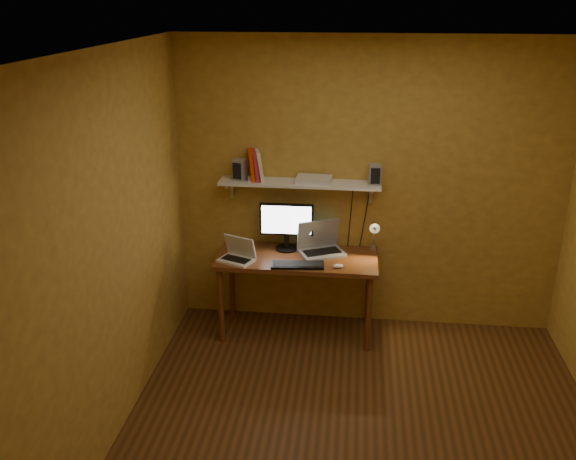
# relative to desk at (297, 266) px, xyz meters

# --- Properties ---
(room) EXTENTS (3.44, 3.24, 2.64)m
(room) POSITION_rel_desk_xyz_m (0.60, -1.28, 0.64)
(room) COLOR brown
(room) RESTS_ON ground
(desk) EXTENTS (1.40, 0.60, 0.75)m
(desk) POSITION_rel_desk_xyz_m (0.00, 0.00, 0.00)
(desk) COLOR brown
(desk) RESTS_ON ground
(wall_shelf) EXTENTS (1.40, 0.25, 0.21)m
(wall_shelf) POSITION_rel_desk_xyz_m (0.00, 0.19, 0.69)
(wall_shelf) COLOR white
(wall_shelf) RESTS_ON room
(monitor) EXTENTS (0.48, 0.21, 0.43)m
(monitor) POSITION_rel_desk_xyz_m (-0.11, 0.16, 0.33)
(monitor) COLOR black
(monitor) RESTS_ON desk
(laptop) EXTENTS (0.46, 0.41, 0.28)m
(laptop) POSITION_rel_desk_xyz_m (0.19, 0.13, 0.16)
(laptop) COLOR gray
(laptop) RESTS_ON desk
(netbook) EXTENTS (0.35, 0.30, 0.21)m
(netbook) POSITION_rel_desk_xyz_m (-0.50, -0.13, 0.14)
(netbook) COLOR silver
(netbook) RESTS_ON desk
(keyboard) EXTENTS (0.46, 0.19, 0.02)m
(keyboard) POSITION_rel_desk_xyz_m (0.02, -0.20, 0.10)
(keyboard) COLOR black
(keyboard) RESTS_ON desk
(mouse) EXTENTS (0.10, 0.08, 0.03)m
(mouse) POSITION_rel_desk_xyz_m (0.37, -0.19, 0.10)
(mouse) COLOR silver
(mouse) RESTS_ON desk
(desk_lamp) EXTENTS (0.09, 0.23, 0.38)m
(desk_lamp) POSITION_rel_desk_xyz_m (0.66, 0.13, 0.29)
(desk_lamp) COLOR silver
(desk_lamp) RESTS_ON desk
(speaker_left) EXTENTS (0.13, 0.13, 0.18)m
(speaker_left) POSITION_rel_desk_xyz_m (-0.52, 0.19, 0.80)
(speaker_left) COLOR gray
(speaker_left) RESTS_ON wall_shelf
(speaker_right) EXTENTS (0.11, 0.11, 0.18)m
(speaker_right) POSITION_rel_desk_xyz_m (0.64, 0.19, 0.80)
(speaker_right) COLOR gray
(speaker_right) RESTS_ON wall_shelf
(books) EXTENTS (0.18, 0.19, 0.27)m
(books) POSITION_rel_desk_xyz_m (-0.39, 0.20, 0.84)
(books) COLOR #D33501
(books) RESTS_ON wall_shelf
(shelf_camera) EXTENTS (0.09, 0.04, 0.06)m
(shelf_camera) POSITION_rel_desk_xyz_m (-0.40, 0.14, 0.74)
(shelf_camera) COLOR silver
(shelf_camera) RESTS_ON wall_shelf
(router) EXTENTS (0.31, 0.22, 0.05)m
(router) POSITION_rel_desk_xyz_m (0.12, 0.19, 0.74)
(router) COLOR silver
(router) RESTS_ON wall_shelf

